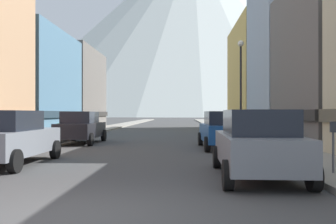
{
  "coord_description": "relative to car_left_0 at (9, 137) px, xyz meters",
  "views": [
    {
      "loc": [
        1.82,
        -5.86,
        1.7
      ],
      "look_at": [
        0.42,
        32.37,
        1.8
      ],
      "focal_mm": 39.05,
      "sensor_mm": 36.0,
      "label": 1
    }
  ],
  "objects": [
    {
      "name": "ground_plane",
      "position": [
        3.8,
        -5.87,
        -0.9
      ],
      "size": [
        400.0,
        400.0,
        0.0
      ],
      "primitive_type": "plane",
      "color": "#3F3F3F"
    },
    {
      "name": "sidewalk_left",
      "position": [
        -2.45,
        29.13,
        -0.82
      ],
      "size": [
        2.5,
        100.0,
        0.15
      ],
      "primitive_type": "cube",
      "color": "gray",
      "rests_on": "ground"
    },
    {
      "name": "sidewalk_right",
      "position": [
        10.05,
        29.13,
        -0.82
      ],
      "size": [
        2.5,
        100.0,
        0.15
      ],
      "primitive_type": "cube",
      "color": "gray",
      "rests_on": "ground"
    },
    {
      "name": "storefront_left_2",
      "position": [
        -8.51,
        16.93,
        3.06
      ],
      "size": [
        9.92,
        10.23,
        8.21
      ],
      "color": "slate",
      "rests_on": "ground"
    },
    {
      "name": "storefront_left_3",
      "position": [
        -7.06,
        27.84,
        3.26
      ],
      "size": [
        7.01,
        10.79,
        8.63
      ],
      "color": "#66605B",
      "rests_on": "ground"
    },
    {
      "name": "storefront_right_2",
      "position": [
        15.28,
        16.16,
        4.72
      ],
      "size": [
        8.26,
        8.2,
        11.6
      ],
      "color": "#99A5B2",
      "rests_on": "ground"
    },
    {
      "name": "storefront_right_3",
      "position": [
        15.59,
        27.05,
        4.48
      ],
      "size": [
        8.88,
        12.97,
        11.11
      ],
      "color": "#D8B259",
      "rests_on": "ground"
    },
    {
      "name": "car_left_0",
      "position": [
        0.0,
        0.0,
        0.0
      ],
      "size": [
        2.06,
        4.4,
        1.78
      ],
      "color": "slate",
      "rests_on": "ground"
    },
    {
      "name": "car_left_1",
      "position": [
        0.0,
        8.52,
        0.0
      ],
      "size": [
        2.07,
        4.41,
        1.78
      ],
      "color": "black",
      "rests_on": "ground"
    },
    {
      "name": "car_right_0",
      "position": [
        7.6,
        -2.12,
        0.0
      ],
      "size": [
        2.15,
        4.44,
        1.78
      ],
      "color": "slate",
      "rests_on": "ground"
    },
    {
      "name": "car_right_1",
      "position": [
        7.6,
        5.78,
        0.0
      ],
      "size": [
        2.21,
        4.47,
        1.78
      ],
      "color": "#19478C",
      "rests_on": "ground"
    },
    {
      "name": "parking_meter_near",
      "position": [
        9.55,
        -2.14,
        0.11
      ],
      "size": [
        0.14,
        0.1,
        1.33
      ],
      "color": "#595960",
      "rests_on": "sidewalk_right"
    },
    {
      "name": "potted_plant_0",
      "position": [
        -3.2,
        14.1,
        -0.34
      ],
      "size": [
        0.46,
        0.46,
        0.82
      ],
      "color": "#4C4C51",
      "rests_on": "sidewalk_left"
    },
    {
      "name": "pedestrian_0",
      "position": [
        -2.45,
        7.27,
        0.0
      ],
      "size": [
        0.36,
        0.36,
        1.63
      ],
      "color": "#333338",
      "rests_on": "sidewalk_left"
    },
    {
      "name": "streetlamp_right",
      "position": [
        9.15,
        10.08,
        3.09
      ],
      "size": [
        0.36,
        0.36,
        5.86
      ],
      "color": "black",
      "rests_on": "sidewalk_right"
    },
    {
      "name": "mountain_backdrop",
      "position": [
        13.76,
        254.13,
        63.35
      ],
      "size": [
        260.71,
        260.71,
        128.51
      ],
      "primitive_type": "cone",
      "color": "silver",
      "rests_on": "ground"
    }
  ]
}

